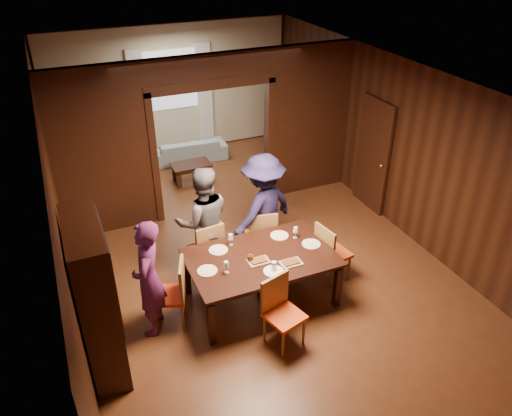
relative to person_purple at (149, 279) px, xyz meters
name	(u,v)px	position (x,y,z in m)	size (l,w,h in m)	color
floor	(248,250)	(1.85, 1.16, -0.83)	(9.00, 9.00, 0.00)	#542C17
ceiling	(246,79)	(1.85, 1.16, 2.07)	(5.50, 9.00, 0.02)	silver
room_walls	(208,128)	(1.85, 3.05, 0.67)	(5.52, 9.01, 2.90)	black
person_purple	(149,279)	(0.00, 0.00, 0.00)	(0.61, 0.40, 1.67)	#541D50
person_grey	(203,222)	(1.04, 0.95, 0.05)	(0.86, 0.67, 1.78)	#58575E
person_navy	(263,210)	(2.00, 0.88, 0.08)	(1.18, 0.68, 1.83)	#191637
sofa	(188,150)	(1.97, 5.01, -0.59)	(1.71, 0.67, 0.50)	#90AFBC
serving_bowl	(266,250)	(1.67, 0.04, -0.04)	(0.31, 0.31, 0.08)	black
dining_table	(261,278)	(1.56, -0.03, -0.45)	(2.03, 1.26, 0.76)	black
coffee_table	(191,172)	(1.73, 3.96, -0.63)	(0.80, 0.50, 0.40)	black
chair_left	(168,293)	(0.24, 0.04, -0.35)	(0.44, 0.44, 0.97)	red
chair_right	(334,252)	(2.76, 0.00, -0.35)	(0.44, 0.44, 0.97)	#D34413
chair_far_l	(206,248)	(1.03, 0.85, -0.35)	(0.44, 0.44, 0.97)	red
chair_far_r	(261,235)	(1.94, 0.85, -0.35)	(0.44, 0.44, 0.97)	orange
chair_near	(285,314)	(1.49, -0.94, -0.35)	(0.44, 0.44, 0.97)	#F04B16
hutch	(96,299)	(-0.68, -0.34, 0.17)	(0.40, 1.20, 2.00)	black
door_right	(373,155)	(4.55, 1.66, 0.22)	(0.06, 0.90, 2.10)	black
window_far	(171,80)	(1.85, 5.60, 0.87)	(1.20, 0.03, 1.30)	silver
curtain_left	(140,105)	(1.10, 5.56, 0.42)	(0.35, 0.06, 2.40)	white
curtain_right	(205,96)	(2.60, 5.56, 0.42)	(0.35, 0.06, 2.40)	white
plate_left	(207,271)	(0.77, -0.05, -0.07)	(0.27, 0.27, 0.01)	silver
plate_far_l	(218,250)	(1.06, 0.34, -0.07)	(0.27, 0.27, 0.01)	silver
plate_far_r	(279,236)	(2.02, 0.33, -0.07)	(0.27, 0.27, 0.01)	white
plate_right	(311,244)	(2.34, -0.04, -0.07)	(0.27, 0.27, 0.01)	silver
plate_near	(273,271)	(1.57, -0.41, -0.07)	(0.27, 0.27, 0.01)	white
platter_a	(259,261)	(1.48, -0.13, -0.06)	(0.30, 0.20, 0.04)	gray
platter_b	(291,262)	(1.87, -0.34, -0.06)	(0.30, 0.20, 0.04)	gray
wineglass_left	(226,267)	(0.99, -0.18, 0.02)	(0.08, 0.08, 0.18)	silver
wineglass_far	(231,240)	(1.27, 0.40, 0.02)	(0.08, 0.08, 0.18)	silver
wineglass_right	(295,232)	(2.21, 0.20, 0.02)	(0.08, 0.08, 0.18)	white
tumbler	(274,266)	(1.59, -0.38, 0.00)	(0.07, 0.07, 0.14)	white
condiment_jar	(250,258)	(1.39, -0.07, -0.02)	(0.08, 0.08, 0.11)	#4E2D12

